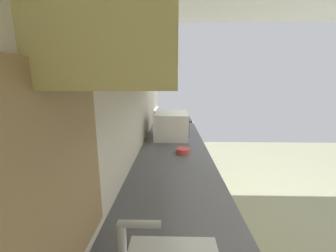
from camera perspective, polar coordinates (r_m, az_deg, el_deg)
The scene contains 8 objects.
ground_plane at distance 2.63m, azimuth 31.73°, elevation -24.72°, with size 6.52×6.52×0.00m, color gray.
wall_back at distance 1.84m, azimuth -9.98°, elevation 5.00°, with size 4.20×0.12×2.56m, color beige.
counter_run at distance 1.75m, azimuth 1.32°, elevation -24.82°, with size 3.29×0.64×0.90m.
upper_cabinets at distance 1.45m, azimuth -4.93°, elevation 26.34°, with size 2.00×0.31×0.75m.
window_back_wall at distance 0.59m, azimuth -29.37°, elevation -13.57°, with size 0.50×0.02×0.58m.
oven_range at distance 3.54m, azimuth 1.50°, elevation -4.90°, with size 0.71×0.64×1.08m.
microwave at distance 2.25m, azimuth 0.97°, elevation 0.34°, with size 0.50×0.37×0.28m.
bowl at distance 1.76m, azimuth 4.32°, elevation -6.96°, with size 0.12×0.12×0.04m.
Camera 1 is at (-1.79, 1.22, 1.50)m, focal length 21.31 mm.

